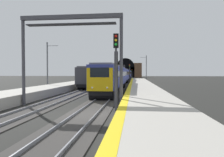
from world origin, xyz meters
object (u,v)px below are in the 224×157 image
object	(u,v)px
catenary_mast_near	(48,65)
railway_signal_far	(132,73)
train_main_approaching	(124,75)
catenary_mast_far	(146,68)
overhead_signal_gantry	(71,38)
railway_signal_mid	(130,71)
train_adjacent_platform	(104,75)
railway_signal_near	(116,65)

from	to	relation	value
catenary_mast_near	railway_signal_far	bearing A→B (deg)	-10.05
train_main_approaching	catenary_mast_far	world-z (taller)	catenary_mast_far
overhead_signal_gantry	catenary_mast_far	size ratio (longest dim) A/B	1.08
railway_signal_mid	overhead_signal_gantry	distance (m)	41.40
railway_signal_mid	train_adjacent_platform	bearing A→B (deg)	-46.31
train_main_approaching	railway_signal_near	world-z (taller)	railway_signal_near
railway_signal_far	catenary_mast_near	bearing A→B (deg)	-10.05
train_main_approaching	railway_signal_mid	world-z (taller)	railway_signal_mid
train_main_approaching	railway_signal_mid	xyz separation A→B (m)	(-2.91, -1.83, 1.01)
train_main_approaching	railway_signal_far	size ratio (longest dim) A/B	17.66
train_adjacent_platform	train_main_approaching	bearing A→B (deg)	-25.02
overhead_signal_gantry	catenary_mast_near	size ratio (longest dim) A/B	1.12
overhead_signal_gantry	railway_signal_mid	bearing A→B (deg)	-5.63
railway_signal_near	catenary_mast_far	size ratio (longest dim) A/B	0.70
train_adjacent_platform	catenary_mast_far	bearing A→B (deg)	-39.17
train_adjacent_platform	railway_signal_near	bearing A→B (deg)	-168.89
railway_signal_mid	railway_signal_far	world-z (taller)	railway_signal_mid
train_adjacent_platform	catenary_mast_near	size ratio (longest dim) A/B	5.24
railway_signal_far	catenary_mast_near	world-z (taller)	catenary_mast_near
railway_signal_near	railway_signal_mid	bearing A→B (deg)	-180.00
railway_signal_mid	overhead_signal_gantry	xyz separation A→B (m)	(-41.12, 4.06, 2.60)
overhead_signal_gantry	railway_signal_near	bearing A→B (deg)	-116.27
train_main_approaching	railway_signal_mid	distance (m)	3.59
train_adjacent_platform	overhead_signal_gantry	bearing A→B (deg)	-174.87
train_adjacent_platform	catenary_mast_far	distance (m)	17.43
train_main_approaching	train_adjacent_platform	size ratio (longest dim) A/B	1.97
railway_signal_far	catenary_mast_near	xyz separation A→B (m)	(-74.03, 13.12, 1.23)
train_main_approaching	railway_signal_far	bearing A→B (deg)	178.90
train_adjacent_platform	catenary_mast_far	xyz separation A→B (m)	(13.13, -11.28, 1.99)
railway_signal_near	railway_signal_mid	size ratio (longest dim) A/B	1.07
train_main_approaching	catenary_mast_near	size ratio (longest dim) A/B	10.34
train_main_approaching	overhead_signal_gantry	bearing A→B (deg)	-1.72
train_adjacent_platform	overhead_signal_gantry	world-z (taller)	overhead_signal_gantry
train_adjacent_platform	catenary_mast_near	distance (m)	20.40
catenary_mast_near	catenary_mast_far	bearing A→B (deg)	-29.32
railway_signal_mid	train_main_approaching	bearing A→B (deg)	-147.85
railway_signal_near	railway_signal_mid	distance (m)	43.13
railway_signal_near	train_adjacent_platform	bearing A→B (deg)	-170.39
train_main_approaching	railway_signal_near	size ratio (longest dim) A/B	14.31
railway_signal_far	railway_signal_mid	bearing A→B (deg)	0.00
train_adjacent_platform	railway_signal_far	xyz separation A→B (m)	(54.90, -6.28, 0.60)
catenary_mast_far	train_adjacent_platform	bearing A→B (deg)	139.32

